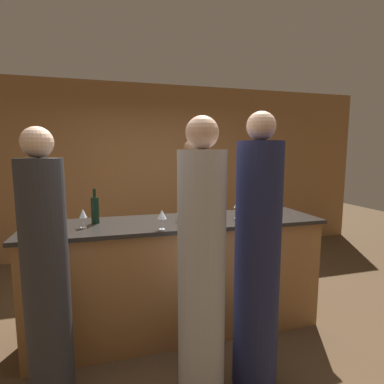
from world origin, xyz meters
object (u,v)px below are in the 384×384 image
(wine_bottle_1, at_px, (216,208))
(guest_1, at_px, (46,281))
(wine_bottle_0, at_px, (95,210))
(bartender, at_px, (193,219))
(guest_0, at_px, (202,272))
(guest_2, at_px, (257,262))

(wine_bottle_1, bearing_deg, guest_1, -158.71)
(guest_1, relative_size, wine_bottle_0, 5.93)
(bartender, relative_size, wine_bottle_0, 5.94)
(wine_bottle_0, xyz_separation_m, wine_bottle_1, (1.06, -0.22, 0.00))
(guest_1, bearing_deg, bartender, 47.44)
(guest_1, bearing_deg, wine_bottle_0, 69.35)
(guest_0, xyz_separation_m, wine_bottle_1, (0.35, 0.70, 0.29))
(bartender, distance_m, guest_1, 2.08)
(wine_bottle_0, bearing_deg, guest_1, -110.65)
(bartender, distance_m, wine_bottle_0, 1.41)
(wine_bottle_0, bearing_deg, guest_2, -39.50)
(wine_bottle_0, bearing_deg, wine_bottle_1, -11.85)
(guest_1, distance_m, guest_2, 1.41)
(guest_0, height_order, guest_2, guest_2)
(guest_0, xyz_separation_m, guest_1, (-0.98, 0.18, -0.03))
(guest_0, distance_m, wine_bottle_1, 0.84)
(guest_0, xyz_separation_m, guest_2, (0.41, 0.01, 0.02))
(guest_1, distance_m, wine_bottle_0, 0.85)
(bartender, bearing_deg, guest_2, 89.68)
(guest_1, xyz_separation_m, wine_bottle_0, (0.28, 0.74, 0.32))
(wine_bottle_1, bearing_deg, guest_0, -116.62)
(guest_0, distance_m, wine_bottle_0, 1.20)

